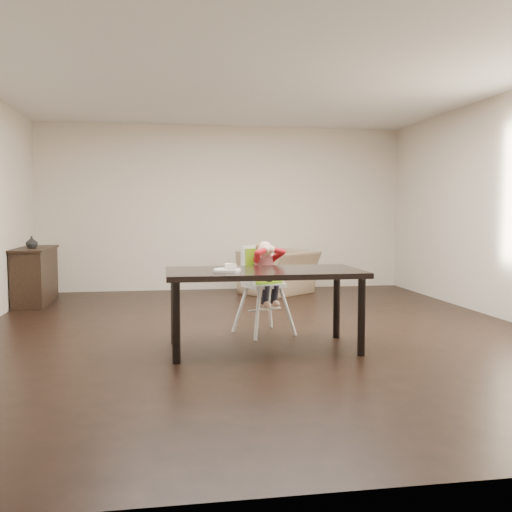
{
  "coord_description": "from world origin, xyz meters",
  "views": [
    {
      "loc": [
        -1.01,
        -5.93,
        1.29
      ],
      "look_at": [
        -0.07,
        -0.22,
        0.84
      ],
      "focal_mm": 40.0,
      "sensor_mm": 36.0,
      "label": 1
    }
  ],
  "objects_px": {
    "armchair": "(279,265)",
    "sideboard": "(35,275)",
    "dining_table": "(264,278)",
    "high_chair": "(263,269)"
  },
  "relations": [
    {
      "from": "armchair",
      "to": "sideboard",
      "type": "distance_m",
      "value": 3.59
    },
    {
      "from": "sideboard",
      "to": "armchair",
      "type": "bearing_deg",
      "value": 6.48
    },
    {
      "from": "armchair",
      "to": "sideboard",
      "type": "relative_size",
      "value": 0.83
    },
    {
      "from": "dining_table",
      "to": "high_chair",
      "type": "xyz_separation_m",
      "value": [
        0.11,
        0.71,
        0.02
      ]
    },
    {
      "from": "dining_table",
      "to": "sideboard",
      "type": "relative_size",
      "value": 1.43
    },
    {
      "from": "dining_table",
      "to": "high_chair",
      "type": "height_order",
      "value": "high_chair"
    },
    {
      "from": "high_chair",
      "to": "sideboard",
      "type": "relative_size",
      "value": 0.78
    },
    {
      "from": "dining_table",
      "to": "armchair",
      "type": "distance_m",
      "value": 3.67
    },
    {
      "from": "high_chair",
      "to": "armchair",
      "type": "relative_size",
      "value": 0.94
    },
    {
      "from": "high_chair",
      "to": "armchair",
      "type": "distance_m",
      "value": 2.96
    }
  ]
}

